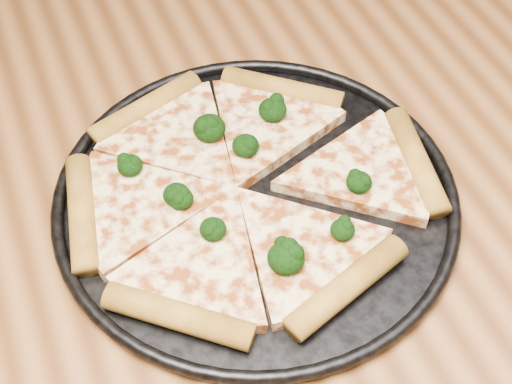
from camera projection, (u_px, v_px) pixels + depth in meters
name	position (u px, v px, depth m)	size (l,w,h in m)	color
dining_table	(163.00, 296.00, 0.74)	(1.20, 0.90, 0.75)	brown
pizza_pan	(256.00, 198.00, 0.69)	(0.37, 0.37, 0.02)	black
pizza	(242.00, 188.00, 0.69)	(0.35, 0.33, 0.02)	beige
broccoli_florets	(245.00, 184.00, 0.68)	(0.21, 0.20, 0.02)	black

